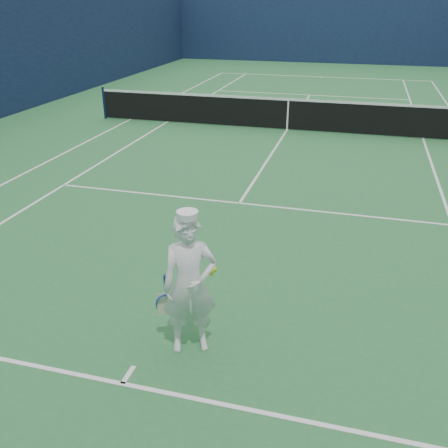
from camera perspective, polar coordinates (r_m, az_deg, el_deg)
name	(u,v)px	position (r m, az deg, el deg)	size (l,w,h in m)	color
ground	(287,130)	(16.35, 7.20, 10.59)	(80.00, 80.00, 0.00)	#296D37
court_markings	(287,130)	(16.35, 7.20, 10.60)	(11.03, 23.83, 0.01)	white
windscreen_fence	(290,65)	(15.99, 7.60, 17.55)	(20.12, 36.12, 4.00)	#101E3D
tennis_net	(288,113)	(16.23, 7.31, 12.49)	(12.88, 0.09, 1.07)	#141E4C
tennis_player	(190,285)	(5.82, -3.95, -6.94)	(0.87, 0.64, 1.81)	white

